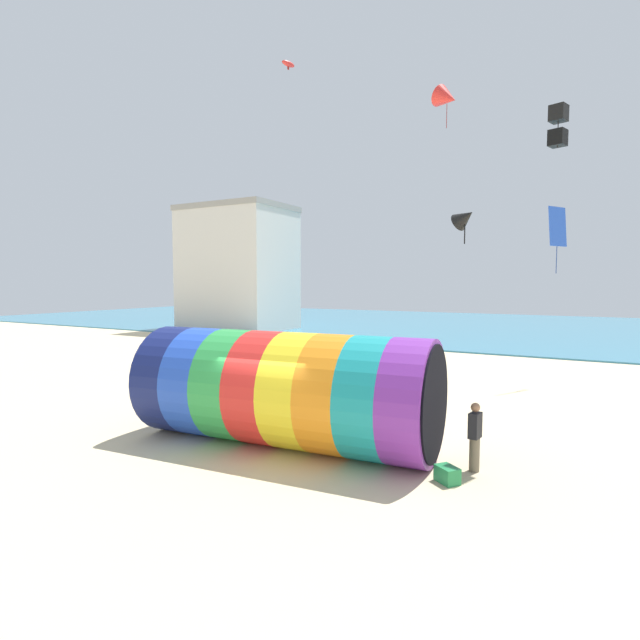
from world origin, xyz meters
name	(u,v)px	position (x,y,z in m)	size (l,w,h in m)	color
ground_plane	(279,449)	(0.00, 0.00, 0.00)	(120.00, 120.00, 0.00)	beige
sea	(511,327)	(0.00, 40.63, 0.05)	(120.00, 40.00, 0.10)	teal
giant_inflatable_tube	(285,389)	(-0.06, 0.39, 1.55)	(8.35, 3.70, 3.09)	navy
kite_handler	(475,437)	(4.85, 0.94, 0.83)	(0.27, 0.39, 1.63)	#726651
kite_red_parafoil	(288,64)	(-9.89, 16.01, 17.82)	(0.64, 1.07, 0.53)	red
kite_black_box	(558,126)	(6.16, 4.15, 8.56)	(0.50, 0.50, 1.13)	black
kite_black_delta	(465,217)	(4.05, 2.95, 6.15)	(0.85, 0.76, 1.05)	black
kite_red_delta	(447,98)	(-0.06, 16.16, 14.13)	(1.83, 1.59, 2.33)	red
kite_blue_diamond	(558,227)	(5.63, 13.40, 6.81)	(0.73, 1.11, 2.89)	blue
bystander_near_water	(331,350)	(-4.67, 11.86, 0.90)	(0.29, 0.40, 1.76)	#383D56
bystander_mid_beach	(279,355)	(-6.67, 9.95, 0.77)	(0.42, 0.39, 1.54)	#383D56
bystander_far_left	(300,354)	(-5.67, 10.37, 0.83)	(0.36, 0.42, 1.63)	#726651
promenade_building	(238,268)	(-22.02, 26.19, 5.71)	(9.59, 7.13, 11.41)	silver
cooler_box	(447,475)	(4.47, -0.03, 0.18)	(0.52, 0.36, 0.36)	#268C4C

